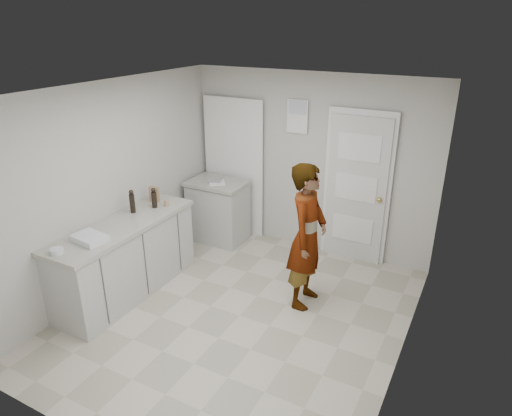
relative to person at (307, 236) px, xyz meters
The scene contains 12 objects.
ground 1.19m from the person, 130.94° to the right, with size 4.00×4.00×0.00m, color #A5A08B.
room_shell 1.52m from the person, 118.22° to the left, with size 4.00×4.00×4.00m.
main_counter 2.20m from the person, 157.55° to the right, with size 0.64×1.96×0.93m.
side_counter 2.06m from the person, 152.59° to the left, with size 0.84×0.61×0.93m.
person is the anchor object (origin of this frame).
cake_mix_box 2.10m from the person, behind, with size 0.12×0.06×0.20m, color #8A6545.
spice_jar 1.87m from the person, behind, with size 0.05×0.05×0.08m, color tan.
oil_cruet_a 1.99m from the person, behind, with size 0.07×0.07×0.26m.
oil_cruet_b 2.16m from the person, 166.17° to the right, with size 0.07×0.07×0.30m.
baking_dish 2.37m from the person, 146.09° to the right, with size 0.39×0.30×0.06m.
egg_bowl 2.65m from the person, 140.68° to the right, with size 0.13×0.13×0.05m.
papers 1.99m from the person, 153.21° to the left, with size 0.22×0.28×0.01m, color white.
Camera 1 is at (2.19, -3.71, 3.13)m, focal length 32.00 mm.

